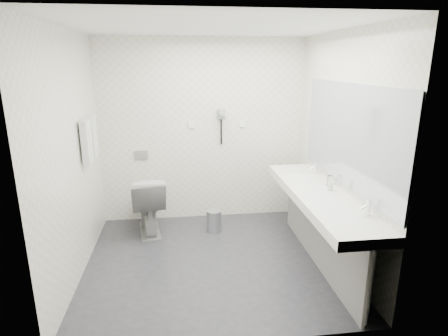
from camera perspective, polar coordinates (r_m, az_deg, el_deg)
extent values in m
plane|color=#2C2C32|center=(4.34, -1.77, -14.08)|extent=(2.80, 2.80, 0.00)
plane|color=white|center=(3.77, -2.12, 20.94)|extent=(2.80, 2.80, 0.00)
plane|color=white|center=(5.14, -3.28, 5.59)|extent=(2.80, 0.00, 2.80)
plane|color=white|center=(2.63, 0.70, -4.53)|extent=(2.80, 0.00, 2.80)
plane|color=white|center=(4.00, -22.34, 1.41)|extent=(0.00, 2.60, 2.60)
plane|color=white|center=(4.23, 17.34, 2.63)|extent=(0.00, 2.60, 2.60)
cube|color=white|center=(4.07, 14.42, -4.26)|extent=(0.55, 2.20, 0.10)
cube|color=gray|center=(4.24, 14.34, -9.64)|extent=(0.03, 2.15, 0.75)
cylinder|color=silver|center=(3.43, 21.32, -16.80)|extent=(0.06, 0.06, 0.75)
cylinder|color=silver|center=(5.15, 10.50, -4.74)|extent=(0.06, 0.06, 0.75)
cube|color=#B2BCC6|center=(4.01, 18.54, 4.75)|extent=(0.02, 2.20, 1.05)
ellipsoid|color=white|center=(3.51, 18.30, -7.30)|extent=(0.40, 0.31, 0.05)
ellipsoid|color=white|center=(4.64, 11.57, -1.13)|extent=(0.40, 0.31, 0.05)
cylinder|color=silver|center=(3.56, 21.28, -5.68)|extent=(0.04, 0.04, 0.15)
cylinder|color=silver|center=(4.68, 13.90, 0.02)|extent=(0.04, 0.04, 0.15)
imported|color=white|center=(4.12, 16.00, -2.72)|extent=(0.04, 0.04, 0.09)
imported|color=white|center=(4.11, 16.05, -2.49)|extent=(0.06, 0.06, 0.13)
cylinder|color=silver|center=(4.29, 15.90, -1.83)|extent=(0.07, 0.07, 0.11)
imported|color=white|center=(4.97, -11.65, -5.39)|extent=(0.54, 0.82, 0.78)
cube|color=#B2B5BA|center=(5.20, -12.60, 1.97)|extent=(0.18, 0.02, 0.12)
cylinder|color=#B2B5BA|center=(4.97, -1.56, -8.19)|extent=(0.26, 0.26, 0.28)
cylinder|color=#B2B5BA|center=(4.91, -1.57, -6.63)|extent=(0.20, 0.20, 0.02)
cylinder|color=silver|center=(4.45, -20.36, 6.94)|extent=(0.02, 0.62, 0.02)
cube|color=silver|center=(4.35, -20.35, 3.81)|extent=(0.07, 0.24, 0.48)
cube|color=silver|center=(4.62, -19.60, 4.53)|extent=(0.07, 0.24, 0.48)
cube|color=#9B9DA1|center=(5.09, -0.46, 8.37)|extent=(0.10, 0.04, 0.14)
cylinder|color=#9B9DA1|center=(5.02, -0.37, 8.61)|extent=(0.08, 0.14, 0.08)
cylinder|color=black|center=(5.12, -0.43, 5.57)|extent=(0.02, 0.02, 0.35)
cube|color=white|center=(5.10, -4.98, 6.62)|extent=(0.09, 0.02, 0.09)
cube|color=white|center=(5.17, 2.84, 6.79)|extent=(0.09, 0.02, 0.09)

